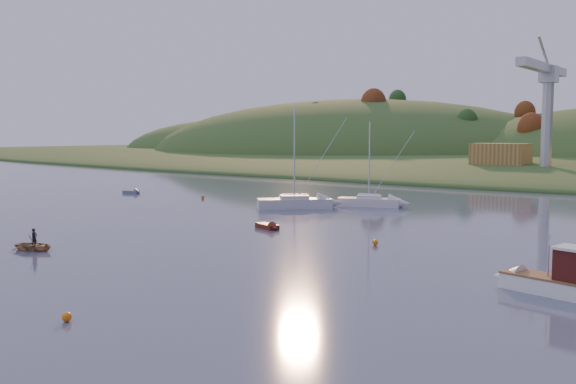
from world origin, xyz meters
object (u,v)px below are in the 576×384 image
Objects in this scene: grey_dinghy at (134,192)px; red_tender at (270,227)px; sailboat_near at (294,202)px; fishing_boat at (541,277)px; canoe at (35,246)px; sailboat_far at (369,201)px.

red_tender is at bearing -38.70° from grey_dinghy.
sailboat_near reaches higher than red_tender.
red_tender is at bearing -6.19° from fishing_boat.
fishing_boat is at bearing -78.68° from sailboat_near.
sailboat_near is at bearing 138.79° from red_tender.
fishing_boat is 37.97m from canoe.
grey_dinghy is at bearing 133.54° from sailboat_near.
fishing_boat reaches higher than grey_dinghy.
sailboat_far is 38.78m from grey_dinghy.
red_tender is at bearing -104.60° from sailboat_far.
fishing_boat is at bearing 1.21° from red_tender.
sailboat_far is 3.51× the size of grey_dinghy.
fishing_boat reaches higher than canoe.
fishing_boat is 0.60× the size of sailboat_far.
grey_dinghy is (-68.60, 26.15, -0.65)m from fishing_boat.
sailboat_near is 3.71× the size of canoe.
sailboat_near is 31.99m from grey_dinghy.
grey_dinghy is at bearing 169.79° from sailboat_far.
canoe is at bearing -65.28° from grey_dinghy.
sailboat_near is at bearing -149.29° from sailboat_far.
sailboat_far reaches higher than red_tender.
sailboat_near is 4.10× the size of grey_dinghy.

